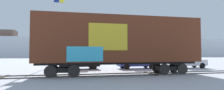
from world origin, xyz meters
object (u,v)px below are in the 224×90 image
(freight_car, at_px, (119,41))
(parked_car_white, at_px, (186,61))
(flagpole, at_px, (55,21))
(parked_car_blue, at_px, (136,61))
(parked_car_black, at_px, (79,62))

(freight_car, bearing_deg, parked_car_white, 28.68)
(freight_car, xyz_separation_m, flagpole, (-6.82, 10.98, 3.39))
(parked_car_blue, bearing_deg, freight_car, -121.06)
(parked_car_black, xyz_separation_m, parked_car_blue, (6.60, -0.34, -0.02))
(parked_car_white, bearing_deg, freight_car, -151.32)
(parked_car_black, xyz_separation_m, parked_car_white, (12.85, -0.46, -0.01))
(freight_car, bearing_deg, parked_car_black, 121.32)
(flagpole, relative_size, parked_car_blue, 2.20)
(parked_car_blue, bearing_deg, parked_car_white, -1.14)
(flagpole, height_order, parked_car_white, flagpole)
(freight_car, relative_size, parked_car_black, 2.95)
(flagpole, distance_m, parked_car_white, 18.10)
(flagpole, distance_m, parked_car_black, 8.33)
(flagpole, xyz_separation_m, parked_car_blue, (10.01, -5.69, -5.42))
(parked_car_black, relative_size, parked_car_blue, 1.01)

